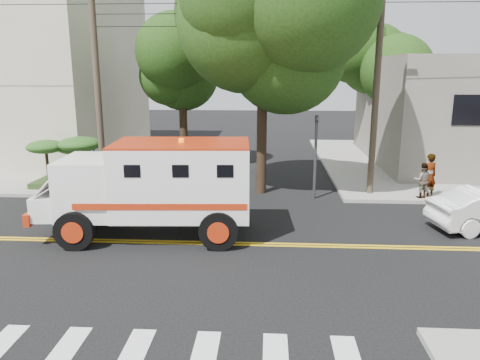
{
  "coord_description": "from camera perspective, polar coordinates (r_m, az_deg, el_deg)",
  "views": [
    {
      "loc": [
        1.8,
        -14.11,
        5.48
      ],
      "look_at": [
        0.8,
        2.16,
        1.6
      ],
      "focal_mm": 35.0,
      "sensor_mm": 36.0,
      "label": 1
    }
  ],
  "objects": [
    {
      "name": "accessibility_sign",
      "position": [
        22.18,
        -17.7,
        2.06
      ],
      "size": [
        0.45,
        0.1,
        2.02
      ],
      "color": "#3F3F42",
      "rests_on": "ground"
    },
    {
      "name": "pedestrian_b",
      "position": [
        21.16,
        21.37,
        -0.03
      ],
      "size": [
        0.8,
        0.65,
        1.51
      ],
      "primitive_type": "imported",
      "rotation": [
        0.0,
        0.0,
        3.02
      ],
      "color": "gray",
      "rests_on": "sidewalk_ne"
    },
    {
      "name": "sidewalk_ne",
      "position": [
        30.47,
        26.04,
        1.8
      ],
      "size": [
        17.0,
        17.0,
        0.15
      ],
      "primitive_type": "cube",
      "color": "gray",
      "rests_on": "ground"
    },
    {
      "name": "utility_pole_right",
      "position": [
        20.82,
        16.25,
        10.17
      ],
      "size": [
        0.28,
        0.28,
        9.0
      ],
      "primitive_type": "cylinder",
      "color": "#382D23",
      "rests_on": "ground"
    },
    {
      "name": "tree_main",
      "position": [
        20.39,
        4.1,
        18.2
      ],
      "size": [
        6.08,
        5.7,
        9.85
      ],
      "color": "black",
      "rests_on": "ground"
    },
    {
      "name": "tree_left",
      "position": [
        26.28,
        -6.49,
        13.85
      ],
      "size": [
        4.48,
        4.2,
        7.7
      ],
      "color": "black",
      "rests_on": "ground"
    },
    {
      "name": "pedestrian_a",
      "position": [
        21.2,
        22.02,
        0.48
      ],
      "size": [
        0.79,
        0.62,
        1.91
      ],
      "primitive_type": "imported",
      "rotation": [
        0.0,
        0.0,
        3.4
      ],
      "color": "gray",
      "rests_on": "sidewalk_ne"
    },
    {
      "name": "traffic_signal",
      "position": [
        20.07,
        9.21,
        3.89
      ],
      "size": [
        0.15,
        0.18,
        3.6
      ],
      "color": "#3F3F42",
      "rests_on": "ground"
    },
    {
      "name": "ground",
      "position": [
        15.24,
        -3.53,
        -7.71
      ],
      "size": [
        100.0,
        100.0,
        0.0
      ],
      "primitive_type": "plane",
      "color": "black",
      "rests_on": "ground"
    },
    {
      "name": "armored_truck",
      "position": [
        15.61,
        -10.31,
        -0.42
      ],
      "size": [
        7.13,
        3.18,
        3.18
      ],
      "rotation": [
        0.0,
        0.0,
        0.06
      ],
      "color": "white",
      "rests_on": "ground"
    },
    {
      "name": "tree_right",
      "position": [
        30.7,
        17.3,
        13.95
      ],
      "size": [
        4.8,
        4.5,
        8.2
      ],
      "color": "black",
      "rests_on": "ground"
    },
    {
      "name": "sidewalk_nw",
      "position": [
        32.02,
        -25.11,
        2.4
      ],
      "size": [
        17.0,
        17.0,
        0.15
      ],
      "primitive_type": "cube",
      "color": "gray",
      "rests_on": "ground"
    },
    {
      "name": "utility_pole_left",
      "position": [
        21.45,
        -16.95,
        10.2
      ],
      "size": [
        0.28,
        0.28,
        9.0
      ],
      "primitive_type": "cylinder",
      "color": "#382D23",
      "rests_on": "ground"
    },
    {
      "name": "palm_planter",
      "position": [
        23.02,
        -20.23,
        2.97
      ],
      "size": [
        3.52,
        2.63,
        2.36
      ],
      "color": "#1E3314",
      "rests_on": "sidewalk_nw"
    }
  ]
}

